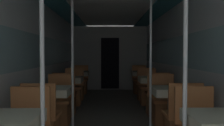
{
  "coord_description": "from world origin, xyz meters",
  "views": [
    {
      "loc": [
        -0.04,
        -1.16,
        1.29
      ],
      "look_at": [
        0.01,
        3.04,
        1.13
      ],
      "focal_mm": 40.0,
      "sensor_mm": 36.0,
      "label": 1
    }
  ],
  "objects_px": {
    "chair_right_near_1": "(181,126)",
    "chair_right_near_2": "(157,102)",
    "dining_table_left_3": "(79,76)",
    "chair_left_near_3": "(76,89)",
    "chair_left_near_2": "(65,102)",
    "dining_table_right_2": "(152,83)",
    "chair_right_far_2": "(148,93)",
    "support_pole_right_1": "(151,64)",
    "chair_left_far_3": "(81,85)",
    "dining_table_left_2": "(69,83)",
    "chair_right_far_1": "(164,109)",
    "chair_right_near_3": "(144,89)",
    "dining_table_left_1": "(51,96)",
    "chair_left_far_1": "(59,109)",
    "chair_left_far_2": "(73,93)",
    "chair_right_far_3": "(140,84)",
    "dining_table_right_3": "(142,76)",
    "support_pole_left_0": "(42,72)",
    "support_pole_right_0": "(185,72)",
    "support_pole_left_1": "(73,64)",
    "dining_table_right_1": "(171,96)"
  },
  "relations": [
    {
      "from": "chair_left_near_3",
      "to": "dining_table_right_2",
      "type": "bearing_deg",
      "value": -32.84
    },
    {
      "from": "dining_table_left_1",
      "to": "support_pole_right_0",
      "type": "distance_m",
      "value": 2.42
    },
    {
      "from": "chair_right_near_1",
      "to": "chair_right_far_2",
      "type": "relative_size",
      "value": 1.0
    },
    {
      "from": "chair_left_far_3",
      "to": "dining_table_left_3",
      "type": "bearing_deg",
      "value": 90.0
    },
    {
      "from": "support_pole_right_1",
      "to": "dining_table_right_2",
      "type": "relative_size",
      "value": 2.99
    },
    {
      "from": "chair_left_far_2",
      "to": "chair_right_near_2",
      "type": "height_order",
      "value": "same"
    },
    {
      "from": "chair_right_near_2",
      "to": "support_pole_right_0",
      "type": "bearing_deg",
      "value": -96.37
    },
    {
      "from": "dining_table_right_3",
      "to": "dining_table_left_2",
      "type": "bearing_deg",
      "value": -136.91
    },
    {
      "from": "dining_table_left_3",
      "to": "chair_left_near_3",
      "type": "xyz_separation_m",
      "value": [
        0.0,
        -0.55,
        -0.33
      ]
    },
    {
      "from": "chair_left_near_3",
      "to": "chair_left_near_2",
      "type": "bearing_deg",
      "value": -90.0
    },
    {
      "from": "dining_table_left_1",
      "to": "chair_left_far_3",
      "type": "xyz_separation_m",
      "value": [
        0.0,
        4.11,
        -0.33
      ]
    },
    {
      "from": "chair_left_near_3",
      "to": "dining_table_right_1",
      "type": "height_order",
      "value": "chair_left_near_3"
    },
    {
      "from": "chair_right_far_1",
      "to": "chair_right_far_3",
      "type": "height_order",
      "value": "same"
    },
    {
      "from": "dining_table_left_3",
      "to": "chair_right_far_3",
      "type": "relative_size",
      "value": 0.83
    },
    {
      "from": "dining_table_left_3",
      "to": "dining_table_left_2",
      "type": "bearing_deg",
      "value": -90.0
    },
    {
      "from": "dining_table_left_3",
      "to": "chair_right_near_3",
      "type": "xyz_separation_m",
      "value": [
        1.9,
        -0.55,
        -0.33
      ]
    },
    {
      "from": "chair_left_far_2",
      "to": "chair_right_far_1",
      "type": "xyz_separation_m",
      "value": [
        1.9,
        -1.78,
        0.0
      ]
    },
    {
      "from": "dining_table_right_2",
      "to": "chair_left_far_3",
      "type": "bearing_deg",
      "value": 129.21
    },
    {
      "from": "support_pole_left_1",
      "to": "support_pole_right_1",
      "type": "xyz_separation_m",
      "value": [
        1.23,
        0.0,
        0.0
      ]
    },
    {
      "from": "chair_left_far_1",
      "to": "chair_left_far_2",
      "type": "bearing_deg",
      "value": -90.0
    },
    {
      "from": "dining_table_right_3",
      "to": "chair_right_near_3",
      "type": "bearing_deg",
      "value": -90.0
    },
    {
      "from": "dining_table_left_1",
      "to": "dining_table_right_3",
      "type": "distance_m",
      "value": 4.03
    },
    {
      "from": "dining_table_left_2",
      "to": "dining_table_left_3",
      "type": "xyz_separation_m",
      "value": [
        0.0,
        1.78,
        0.0
      ]
    },
    {
      "from": "dining_table_left_1",
      "to": "chair_left_far_3",
      "type": "height_order",
      "value": "chair_left_far_3"
    },
    {
      "from": "support_pole_left_0",
      "to": "support_pole_right_1",
      "type": "relative_size",
      "value": 1.0
    },
    {
      "from": "support_pole_left_1",
      "to": "chair_right_far_2",
      "type": "distance_m",
      "value": 2.93
    },
    {
      "from": "dining_table_left_3",
      "to": "chair_right_near_3",
      "type": "height_order",
      "value": "chair_right_near_3"
    },
    {
      "from": "chair_right_near_1",
      "to": "chair_right_near_2",
      "type": "bearing_deg",
      "value": 90.0
    },
    {
      "from": "chair_left_far_3",
      "to": "support_pole_right_1",
      "type": "height_order",
      "value": "support_pole_right_1"
    },
    {
      "from": "chair_right_near_1",
      "to": "chair_left_near_2",
      "type": "bearing_deg",
      "value": 136.91
    },
    {
      "from": "chair_right_near_3",
      "to": "chair_right_near_2",
      "type": "bearing_deg",
      "value": -90.0
    },
    {
      "from": "support_pole_right_1",
      "to": "chair_right_far_3",
      "type": "distance_m",
      "value": 4.21
    },
    {
      "from": "chair_left_far_1",
      "to": "chair_right_near_3",
      "type": "bearing_deg",
      "value": -127.77
    },
    {
      "from": "dining_table_left_2",
      "to": "chair_right_far_1",
      "type": "distance_m",
      "value": 2.29
    },
    {
      "from": "support_pole_right_1",
      "to": "chair_left_far_3",
      "type": "bearing_deg",
      "value": 110.86
    },
    {
      "from": "dining_table_left_2",
      "to": "dining_table_left_1",
      "type": "bearing_deg",
      "value": -90.0
    },
    {
      "from": "dining_table_right_2",
      "to": "chair_right_near_3",
      "type": "relative_size",
      "value": 0.83
    },
    {
      "from": "dining_table_left_2",
      "to": "chair_left_far_3",
      "type": "relative_size",
      "value": 0.83
    },
    {
      "from": "dining_table_left_1",
      "to": "chair_left_far_2",
      "type": "xyz_separation_m",
      "value": [
        0.0,
        2.33,
        -0.33
      ]
    },
    {
      "from": "chair_right_far_2",
      "to": "chair_left_near_3",
      "type": "bearing_deg",
      "value": -19.56
    },
    {
      "from": "chair_right_near_1",
      "to": "chair_right_near_2",
      "type": "xyz_separation_m",
      "value": [
        0.0,
        1.78,
        0.0
      ]
    },
    {
      "from": "dining_table_right_2",
      "to": "chair_right_far_2",
      "type": "height_order",
      "value": "chair_right_far_2"
    },
    {
      "from": "chair_left_near_2",
      "to": "chair_right_near_2",
      "type": "bearing_deg",
      "value": 0.0
    },
    {
      "from": "chair_right_far_1",
      "to": "chair_right_far_3",
      "type": "bearing_deg",
      "value": -90.0
    },
    {
      "from": "dining_table_right_1",
      "to": "chair_right_far_2",
      "type": "xyz_separation_m",
      "value": [
        -0.0,
        2.33,
        -0.33
      ]
    },
    {
      "from": "support_pole_left_0",
      "to": "chair_right_near_2",
      "type": "height_order",
      "value": "support_pole_left_0"
    },
    {
      "from": "chair_left_far_1",
      "to": "dining_table_left_2",
      "type": "relative_size",
      "value": 1.21
    },
    {
      "from": "chair_right_near_1",
      "to": "support_pole_left_0",
      "type": "bearing_deg",
      "value": -141.92
    },
    {
      "from": "dining_table_right_3",
      "to": "chair_right_near_2",
      "type": "bearing_deg",
      "value": -90.0
    },
    {
      "from": "dining_table_right_1",
      "to": "chair_left_near_2",
      "type": "bearing_deg",
      "value": 147.16
    }
  ]
}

